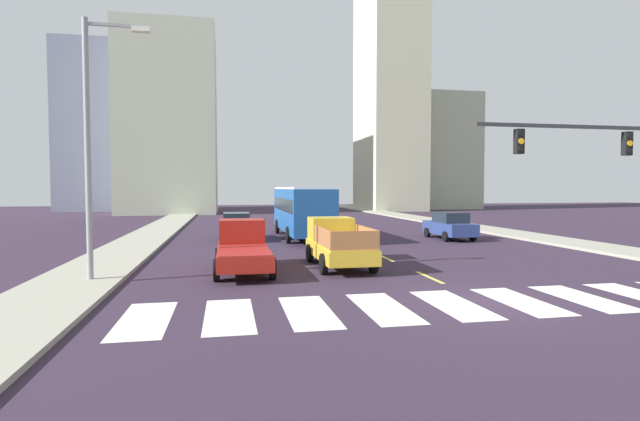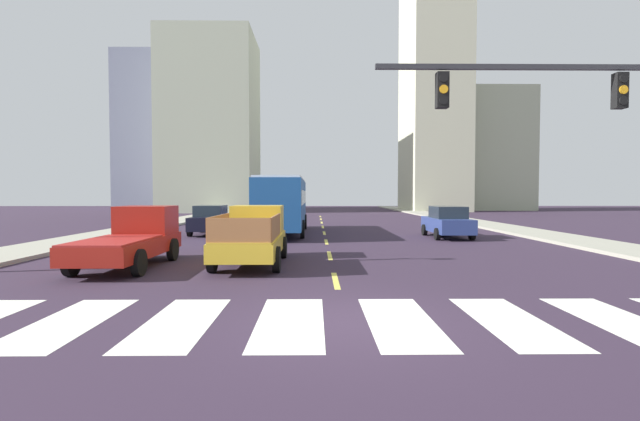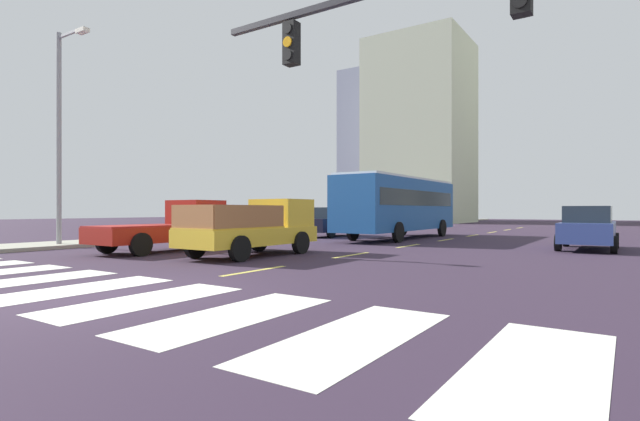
% 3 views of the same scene
% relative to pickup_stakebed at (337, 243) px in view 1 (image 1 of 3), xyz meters
% --- Properties ---
extents(ground_plane, '(160.00, 160.00, 0.00)m').
position_rel_pickup_stakebed_xyz_m(ground_plane, '(2.73, -7.30, -0.94)').
color(ground_plane, '#302335').
extents(sidewalk_right, '(3.04, 110.00, 0.15)m').
position_rel_pickup_stakebed_xyz_m(sidewalk_right, '(15.10, 10.70, -0.86)').
color(sidewalk_right, '#9E9B89').
rests_on(sidewalk_right, ground).
extents(sidewalk_left, '(3.04, 110.00, 0.15)m').
position_rel_pickup_stakebed_xyz_m(sidewalk_left, '(-9.65, 10.70, -0.86)').
color(sidewalk_left, '#9E9B89').
rests_on(sidewalk_left, ground).
extents(crosswalk_stripe_0, '(1.25, 3.53, 0.01)m').
position_rel_pickup_stakebed_xyz_m(crosswalk_stripe_0, '(-6.59, -7.30, -0.93)').
color(crosswalk_stripe_0, silver).
rests_on(crosswalk_stripe_0, ground).
extents(crosswalk_stripe_1, '(1.25, 3.53, 0.01)m').
position_rel_pickup_stakebed_xyz_m(crosswalk_stripe_1, '(-4.52, -7.30, -0.93)').
color(crosswalk_stripe_1, silver).
rests_on(crosswalk_stripe_1, ground).
extents(crosswalk_stripe_2, '(1.25, 3.53, 0.01)m').
position_rel_pickup_stakebed_xyz_m(crosswalk_stripe_2, '(-2.45, -7.30, -0.93)').
color(crosswalk_stripe_2, silver).
rests_on(crosswalk_stripe_2, ground).
extents(crosswalk_stripe_3, '(1.25, 3.53, 0.01)m').
position_rel_pickup_stakebed_xyz_m(crosswalk_stripe_3, '(-0.38, -7.30, -0.93)').
color(crosswalk_stripe_3, silver).
rests_on(crosswalk_stripe_3, ground).
extents(crosswalk_stripe_4, '(1.25, 3.53, 0.01)m').
position_rel_pickup_stakebed_xyz_m(crosswalk_stripe_4, '(1.69, -7.30, -0.93)').
color(crosswalk_stripe_4, silver).
rests_on(crosswalk_stripe_4, ground).
extents(crosswalk_stripe_5, '(1.25, 3.53, 0.01)m').
position_rel_pickup_stakebed_xyz_m(crosswalk_stripe_5, '(3.76, -7.30, -0.93)').
color(crosswalk_stripe_5, silver).
rests_on(crosswalk_stripe_5, ground).
extents(crosswalk_stripe_6, '(1.25, 3.53, 0.01)m').
position_rel_pickup_stakebed_xyz_m(crosswalk_stripe_6, '(5.83, -7.30, -0.93)').
color(crosswalk_stripe_6, silver).
rests_on(crosswalk_stripe_6, ground).
extents(lane_dash_0, '(0.16, 2.40, 0.01)m').
position_rel_pickup_stakebed_xyz_m(lane_dash_0, '(2.73, -3.30, -0.93)').
color(lane_dash_0, '#D8C94E').
rests_on(lane_dash_0, ground).
extents(lane_dash_1, '(0.16, 2.40, 0.01)m').
position_rel_pickup_stakebed_xyz_m(lane_dash_1, '(2.73, 1.70, -0.93)').
color(lane_dash_1, '#D8C94E').
rests_on(lane_dash_1, ground).
extents(lane_dash_2, '(0.16, 2.40, 0.01)m').
position_rel_pickup_stakebed_xyz_m(lane_dash_2, '(2.73, 6.70, -0.93)').
color(lane_dash_2, '#D8C94E').
rests_on(lane_dash_2, ground).
extents(lane_dash_3, '(0.16, 2.40, 0.01)m').
position_rel_pickup_stakebed_xyz_m(lane_dash_3, '(2.73, 11.70, -0.93)').
color(lane_dash_3, '#D8C94E').
rests_on(lane_dash_3, ground).
extents(lane_dash_4, '(0.16, 2.40, 0.01)m').
position_rel_pickup_stakebed_xyz_m(lane_dash_4, '(2.73, 16.70, -0.93)').
color(lane_dash_4, '#D8C94E').
rests_on(lane_dash_4, ground).
extents(lane_dash_5, '(0.16, 2.40, 0.01)m').
position_rel_pickup_stakebed_xyz_m(lane_dash_5, '(2.73, 21.70, -0.93)').
color(lane_dash_5, '#D8C94E').
rests_on(lane_dash_5, ground).
extents(lane_dash_6, '(0.16, 2.40, 0.01)m').
position_rel_pickup_stakebed_xyz_m(lane_dash_6, '(2.73, 26.70, -0.93)').
color(lane_dash_6, '#D8C94E').
rests_on(lane_dash_6, ground).
extents(lane_dash_7, '(0.16, 2.40, 0.01)m').
position_rel_pickup_stakebed_xyz_m(lane_dash_7, '(2.73, 31.70, -0.93)').
color(lane_dash_7, '#D8C94E').
rests_on(lane_dash_7, ground).
extents(pickup_stakebed, '(2.18, 5.20, 1.96)m').
position_rel_pickup_stakebed_xyz_m(pickup_stakebed, '(0.00, 0.00, 0.00)').
color(pickup_stakebed, gold).
rests_on(pickup_stakebed, ground).
extents(pickup_dark, '(2.18, 5.20, 1.96)m').
position_rel_pickup_stakebed_xyz_m(pickup_dark, '(-3.95, -0.54, -0.02)').
color(pickup_dark, maroon).
rests_on(pickup_dark, ground).
extents(city_bus, '(2.72, 10.80, 3.32)m').
position_rel_pickup_stakebed_xyz_m(city_bus, '(0.24, 11.39, 1.02)').
color(city_bus, '#1B4D91').
rests_on(city_bus, ground).
extents(sedan_mid, '(2.02, 4.40, 1.72)m').
position_rel_pickup_stakebed_xyz_m(sedan_mid, '(9.39, 8.78, -0.08)').
color(sedan_mid, navy).
rests_on(sedan_mid, ground).
extents(sedan_near_left, '(2.02, 4.40, 1.72)m').
position_rel_pickup_stakebed_xyz_m(sedan_near_left, '(-3.97, 10.92, -0.08)').
color(sedan_near_left, black).
rests_on(sedan_near_left, ground).
extents(streetlight_left, '(2.20, 0.28, 9.00)m').
position_rel_pickup_stakebed_xyz_m(streetlight_left, '(-9.02, -2.13, 4.03)').
color(streetlight_left, gray).
rests_on(streetlight_left, ground).
extents(tower_tall_centre, '(7.78, 11.98, 49.43)m').
position_rel_pickup_stakebed_xyz_m(tower_tall_centre, '(19.01, 48.45, 23.78)').
color(tower_tall_centre, beige).
rests_on(tower_tall_centre, ground).
extents(block_mid_left, '(11.68, 8.49, 23.56)m').
position_rel_pickup_stakebed_xyz_m(block_mid_left, '(-21.77, 54.44, 10.85)').
color(block_mid_left, gray).
rests_on(block_mid_left, ground).
extents(block_mid_right, '(11.10, 9.69, 17.71)m').
position_rel_pickup_stakebed_xyz_m(block_mid_right, '(28.14, 52.13, 7.92)').
color(block_mid_right, '#AEB798').
rests_on(block_mid_right, ground).
extents(block_low_left, '(11.79, 11.16, 23.26)m').
position_rel_pickup_stakebed_xyz_m(block_low_left, '(-11.72, 44.97, 10.70)').
color(block_low_left, '#AEB69A').
rests_on(block_low_left, ground).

